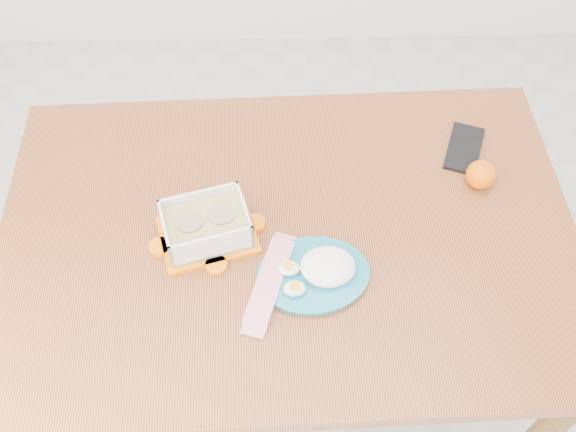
{
  "coord_description": "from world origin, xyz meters",
  "views": [
    {
      "loc": [
        -0.02,
        -0.64,
        1.92
      ],
      "look_at": [
        -0.01,
        0.16,
        0.81
      ],
      "focal_mm": 40.0,
      "sensor_mm": 36.0,
      "label": 1
    }
  ],
  "objects_px": {
    "orange_fruit": "(481,175)",
    "food_container": "(206,226)",
    "rice_plate": "(318,271)",
    "dining_table": "(288,254)",
    "smartphone": "(464,148)"
  },
  "relations": [
    {
      "from": "dining_table",
      "to": "orange_fruit",
      "type": "bearing_deg",
      "value": 13.93
    },
    {
      "from": "orange_fruit",
      "to": "rice_plate",
      "type": "relative_size",
      "value": 0.26
    },
    {
      "from": "dining_table",
      "to": "smartphone",
      "type": "xyz_separation_m",
      "value": [
        0.43,
        0.24,
        0.1
      ]
    },
    {
      "from": "rice_plate",
      "to": "smartphone",
      "type": "bearing_deg",
      "value": 36.22
    },
    {
      "from": "dining_table",
      "to": "rice_plate",
      "type": "height_order",
      "value": "rice_plate"
    },
    {
      "from": "food_container",
      "to": "orange_fruit",
      "type": "bearing_deg",
      "value": -3.5
    },
    {
      "from": "dining_table",
      "to": "food_container",
      "type": "bearing_deg",
      "value": -178.84
    },
    {
      "from": "dining_table",
      "to": "orange_fruit",
      "type": "distance_m",
      "value": 0.48
    },
    {
      "from": "rice_plate",
      "to": "smartphone",
      "type": "xyz_separation_m",
      "value": [
        0.37,
        0.35,
        -0.02
      ]
    },
    {
      "from": "orange_fruit",
      "to": "food_container",
      "type": "bearing_deg",
      "value": -167.53
    },
    {
      "from": "dining_table",
      "to": "smartphone",
      "type": "relative_size",
      "value": 8.51
    },
    {
      "from": "dining_table",
      "to": "smartphone",
      "type": "height_order",
      "value": "smartphone"
    },
    {
      "from": "food_container",
      "to": "rice_plate",
      "type": "relative_size",
      "value": 0.92
    },
    {
      "from": "dining_table",
      "to": "rice_plate",
      "type": "distance_m",
      "value": 0.17
    },
    {
      "from": "orange_fruit",
      "to": "rice_plate",
      "type": "height_order",
      "value": "orange_fruit"
    }
  ]
}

